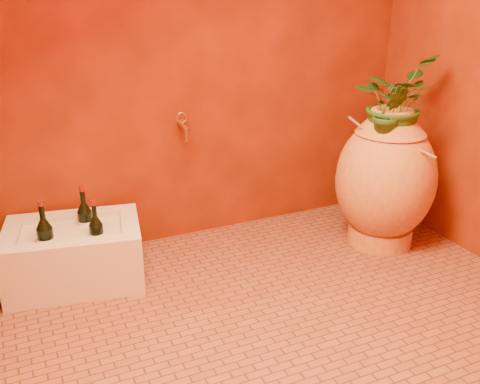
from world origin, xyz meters
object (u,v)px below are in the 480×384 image
stone_basin (75,255)px  wine_bottle_a (46,241)px  wine_bottle_b (97,236)px  amphora (385,179)px  wall_tap (183,125)px  wine_bottle_c (86,223)px

stone_basin → wine_bottle_a: bearing=-152.7°
wine_bottle_a → wine_bottle_b: (0.24, -0.02, -0.01)m
amphora → wall_tap: (-1.03, 0.50, 0.31)m
wine_bottle_b → wine_bottle_c: wine_bottle_c is taller
amphora → wine_bottle_b: (-1.59, 0.21, -0.13)m
wine_bottle_b → wine_bottle_c: bearing=100.5°
wine_bottle_a → wine_bottle_b: 0.24m
wine_bottle_a → wall_tap: 0.94m
wine_bottle_a → wall_tap: bearing=18.7°
amphora → wine_bottle_b: bearing=172.5°
stone_basin → wine_bottle_b: size_ratio=2.52×
wine_bottle_b → wall_tap: wall_tap is taller
wine_bottle_b → amphora: bearing=-7.5°
wine_bottle_b → wine_bottle_c: 0.16m
amphora → wine_bottle_c: (-1.62, 0.36, -0.12)m
stone_basin → wine_bottle_a: (-0.13, -0.07, 0.14)m
wine_bottle_c → wall_tap: 0.74m
wine_bottle_a → wine_bottle_c: size_ratio=1.03×
wine_bottle_b → wine_bottle_a: bearing=175.3°
wine_bottle_a → wall_tap: wall_tap is taller
stone_basin → amphora: bearing=-9.8°
amphora → wine_bottle_a: bearing=172.9°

